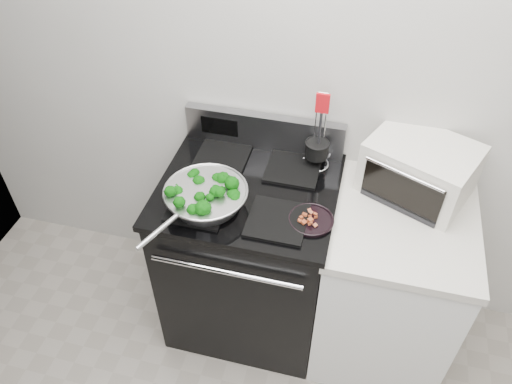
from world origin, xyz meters
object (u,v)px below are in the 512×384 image
(gas_range, at_px, (249,255))
(toaster_oven, at_px, (419,169))
(skillet, at_px, (206,196))
(utensil_holder, at_px, (316,153))
(bacon_plate, at_px, (311,218))

(gas_range, height_order, toaster_oven, toaster_oven)
(skillet, relative_size, utensil_holder, 1.39)
(utensil_holder, bearing_deg, bacon_plate, -83.51)
(skillet, height_order, toaster_oven, toaster_oven)
(utensil_holder, relative_size, toaster_oven, 0.74)
(bacon_plate, height_order, utensil_holder, utensil_holder)
(gas_range, height_order, utensil_holder, utensil_holder)
(skillet, distance_m, utensil_holder, 0.56)
(skillet, bearing_deg, toaster_oven, 44.83)
(gas_range, distance_m, toaster_oven, 0.93)
(utensil_holder, height_order, toaster_oven, utensil_holder)
(skillet, distance_m, toaster_oven, 0.92)
(toaster_oven, bearing_deg, bacon_plate, -116.80)
(gas_range, height_order, bacon_plate, gas_range)
(skillet, height_order, bacon_plate, skillet)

